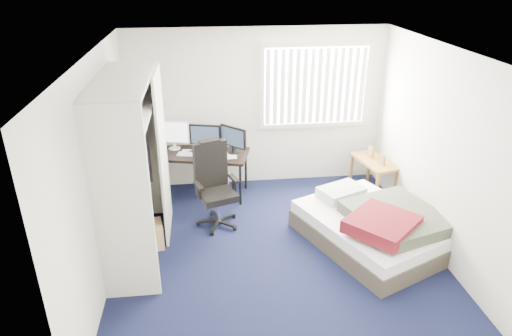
{
  "coord_description": "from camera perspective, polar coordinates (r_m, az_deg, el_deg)",
  "views": [
    {
      "loc": [
        -0.83,
        -4.74,
        3.39
      ],
      "look_at": [
        -0.22,
        0.4,
        1.01
      ],
      "focal_mm": 32.0,
      "sensor_mm": 36.0,
      "label": 1
    }
  ],
  "objects": [
    {
      "name": "office_chair",
      "position": [
        6.3,
        -5.13,
        -3.15
      ],
      "size": [
        0.71,
        0.71,
        1.2
      ],
      "color": "black",
      "rests_on": "ground"
    },
    {
      "name": "ground",
      "position": [
        5.89,
        2.61,
        -10.53
      ],
      "size": [
        4.2,
        4.2,
        0.0
      ],
      "primitive_type": "plane",
      "color": "black",
      "rests_on": "ground"
    },
    {
      "name": "footstool",
      "position": [
        7.33,
        -4.53,
        -1.3
      ],
      "size": [
        0.35,
        0.3,
        0.25
      ],
      "color": "white",
      "rests_on": "ground"
    },
    {
      "name": "bed",
      "position": [
        6.1,
        14.6,
        -7.06
      ],
      "size": [
        1.96,
        2.19,
        0.6
      ],
      "color": "#41392E",
      "rests_on": "ground"
    },
    {
      "name": "window_assembly",
      "position": [
        7.22,
        7.4,
        10.12
      ],
      "size": [
        1.72,
        0.09,
        1.32
      ],
      "color": "white",
      "rests_on": "ground"
    },
    {
      "name": "desk",
      "position": [
        7.01,
        -6.8,
        2.24
      ],
      "size": [
        1.53,
        0.99,
        1.15
      ],
      "color": "black",
      "rests_on": "ground"
    },
    {
      "name": "pine_box",
      "position": [
        6.07,
        -13.61,
        -8.23
      ],
      "size": [
        0.48,
        0.39,
        0.32
      ],
      "primitive_type": "cube",
      "rotation": [
        0.0,
        0.0,
        0.17
      ],
      "color": "tan",
      "rests_on": "ground"
    },
    {
      "name": "nightstand",
      "position": [
        7.29,
        14.56,
        0.47
      ],
      "size": [
        0.58,
        0.89,
        0.75
      ],
      "color": "brown",
      "rests_on": "ground"
    },
    {
      "name": "closet",
      "position": [
        5.47,
        -15.14,
        1.89
      ],
      "size": [
        0.64,
        1.84,
        2.22
      ],
      "color": "beige",
      "rests_on": "ground"
    },
    {
      "name": "room_shell",
      "position": [
        5.16,
        2.93,
        3.29
      ],
      "size": [
        4.2,
        4.2,
        4.2
      ],
      "color": "silver",
      "rests_on": "ground"
    }
  ]
}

